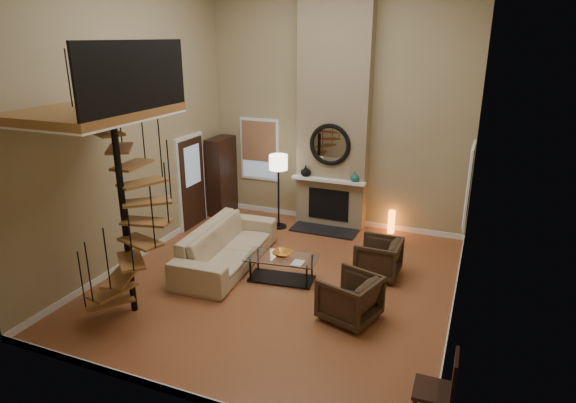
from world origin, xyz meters
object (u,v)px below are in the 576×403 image
at_px(floor_lamp, 278,168).
at_px(accent_lamp, 391,222).
at_px(armchair_far, 354,300).
at_px(side_chair, 442,386).
at_px(armchair_near, 382,258).
at_px(sofa, 227,246).
at_px(coffee_table, 281,265).
at_px(hutch, 222,176).

height_order(floor_lamp, accent_lamp, floor_lamp).
bearing_deg(armchair_far, accent_lamp, -161.04).
bearing_deg(armchair_far, side_chair, 56.73).
relative_size(armchair_near, armchair_far, 0.96).
height_order(sofa, accent_lamp, sofa).
height_order(sofa, coffee_table, sofa).
distance_m(armchair_near, floor_lamp, 3.31).
bearing_deg(side_chair, floor_lamp, 129.75).
relative_size(sofa, armchair_near, 3.43).
bearing_deg(coffee_table, accent_lamp, 64.87).
distance_m(armchair_far, side_chair, 2.30).
height_order(sofa, armchair_near, sofa).
xyz_separation_m(coffee_table, accent_lamp, (1.41, 3.01, -0.03)).
xyz_separation_m(accent_lamp, side_chair, (1.61, -5.57, 0.28)).
bearing_deg(side_chair, armchair_far, 129.89).
bearing_deg(sofa, floor_lamp, -7.72).
height_order(armchair_near, armchair_far, armchair_far).
xyz_separation_m(armchair_near, accent_lamp, (-0.24, 2.18, -0.10)).
xyz_separation_m(hutch, armchair_near, (4.42, -1.93, -0.60)).
bearing_deg(armchair_near, hutch, -112.63).
height_order(hutch, sofa, hutch).
height_order(hutch, armchair_near, hutch).
distance_m(hutch, floor_lamp, 1.80).
bearing_deg(side_chair, accent_lamp, 106.14).
relative_size(armchair_far, accent_lamp, 1.51).
height_order(accent_lamp, side_chair, side_chair).
bearing_deg(side_chair, coffee_table, 139.79).
bearing_deg(armchair_near, accent_lamp, -172.66).
bearing_deg(sofa, accent_lamp, -46.70).
xyz_separation_m(armchair_far, coffee_table, (-1.56, 0.80, -0.07)).
bearing_deg(sofa, side_chair, -126.54).
bearing_deg(armchair_near, coffee_table, -62.41).
relative_size(armchair_far, side_chair, 0.87).
relative_size(coffee_table, side_chair, 1.42).
height_order(armchair_near, accent_lamp, armchair_near).
relative_size(hutch, sofa, 0.70).
bearing_deg(sofa, hutch, 27.14).
distance_m(armchair_near, accent_lamp, 2.20).
bearing_deg(accent_lamp, coffee_table, -115.13).
relative_size(hutch, armchair_far, 2.32).
relative_size(armchair_near, coffee_table, 0.59).
bearing_deg(hutch, coffee_table, -45.00).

